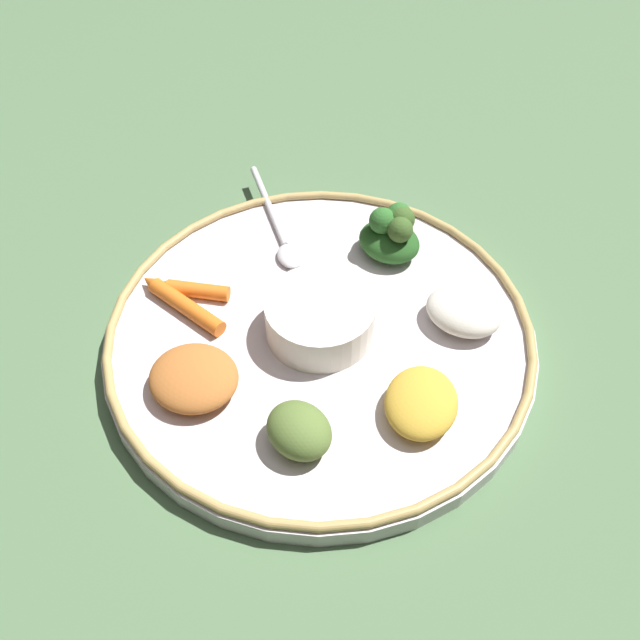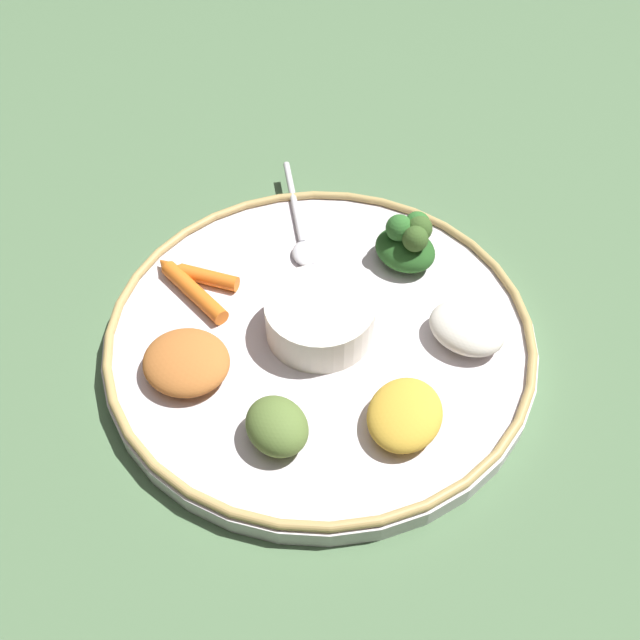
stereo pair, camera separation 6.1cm
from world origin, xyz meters
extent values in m
plane|color=#4C6B47|center=(0.00, 0.00, 0.00)|extent=(2.40, 2.40, 0.00)
cylinder|color=silver|center=(0.00, 0.00, 0.01)|extent=(0.38, 0.38, 0.02)
torus|color=tan|center=(0.00, 0.00, 0.02)|extent=(0.38, 0.38, 0.01)
cylinder|color=silver|center=(0.00, 0.00, 0.04)|extent=(0.10, 0.10, 0.04)
cylinder|color=maroon|center=(0.00, 0.00, 0.05)|extent=(0.08, 0.08, 0.01)
ellipsoid|color=silver|center=(-0.09, -0.01, 0.02)|extent=(0.04, 0.03, 0.01)
cylinder|color=silver|center=(-0.17, -0.02, 0.02)|extent=(0.13, 0.02, 0.01)
ellipsoid|color=#23511E|center=(-0.09, 0.08, 0.03)|extent=(0.08, 0.08, 0.03)
sphere|color=#2D6628|center=(-0.09, 0.08, 0.06)|extent=(0.03, 0.03, 0.03)
sphere|color=#385623|center=(-0.09, 0.10, 0.06)|extent=(0.03, 0.03, 0.03)
sphere|color=#385623|center=(-0.08, 0.09, 0.06)|extent=(0.02, 0.02, 0.02)
sphere|color=#2D6628|center=(-0.10, 0.09, 0.06)|extent=(0.02, 0.02, 0.02)
cylinder|color=orange|center=(-0.06, -0.10, 0.03)|extent=(0.03, 0.06, 0.01)
cone|color=orange|center=(-0.08, -0.14, 0.03)|extent=(0.02, 0.02, 0.01)
cylinder|color=orange|center=(-0.04, -0.11, 0.03)|extent=(0.07, 0.07, 0.01)
cone|color=orange|center=(-0.08, -0.15, 0.03)|extent=(0.02, 0.02, 0.01)
ellipsoid|color=#B2662D|center=(0.04, -0.11, 0.03)|extent=(0.10, 0.10, 0.03)
ellipsoid|color=silver|center=(0.01, 0.13, 0.03)|extent=(0.09, 0.09, 0.03)
ellipsoid|color=#567033|center=(0.11, -0.04, 0.04)|extent=(0.07, 0.07, 0.03)
ellipsoid|color=gold|center=(0.10, 0.06, 0.03)|extent=(0.09, 0.08, 0.03)
camera|label=1|loc=(0.39, -0.08, 0.50)|focal=39.70mm
camera|label=2|loc=(0.40, -0.02, 0.50)|focal=39.70mm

